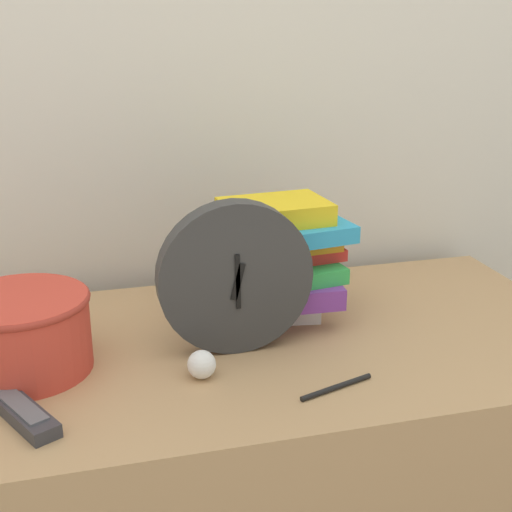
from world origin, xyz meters
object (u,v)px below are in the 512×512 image
at_px(desk_clock, 235,278).
at_px(pen, 336,387).
at_px(tv_remote, 19,410).
at_px(basket, 22,331).
at_px(crumpled_paper_ball, 202,364).
at_px(book_stack, 275,260).

bearing_deg(desk_clock, pen, -56.06).
distance_m(tv_remote, pen, 0.45).
xyz_separation_m(desk_clock, tv_remote, (-0.34, -0.12, -0.12)).
bearing_deg(pen, basket, 157.65).
distance_m(tv_remote, crumpled_paper_ball, 0.27).
bearing_deg(crumpled_paper_ball, pen, -25.25).
xyz_separation_m(basket, pen, (0.45, -0.18, -0.06)).
relative_size(desk_clock, book_stack, 1.01).
relative_size(basket, pen, 1.73).
bearing_deg(pen, desk_clock, 123.94).
height_order(tv_remote, crumpled_paper_ball, crumpled_paper_ball).
xyz_separation_m(book_stack, crumpled_paper_ball, (-0.17, -0.20, -0.09)).
distance_m(desk_clock, tv_remote, 0.38).
bearing_deg(tv_remote, book_stack, 28.69).
xyz_separation_m(basket, crumpled_paper_ball, (0.26, -0.10, -0.04)).
bearing_deg(basket, crumpled_paper_ball, -20.22).
bearing_deg(tv_remote, basket, 88.79).
xyz_separation_m(tv_remote, crumpled_paper_ball, (0.26, 0.04, 0.01)).
bearing_deg(desk_clock, tv_remote, -159.71).
bearing_deg(basket, book_stack, 12.83).
height_order(tv_remote, pen, tv_remote).
bearing_deg(book_stack, crumpled_paper_ball, -131.60).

